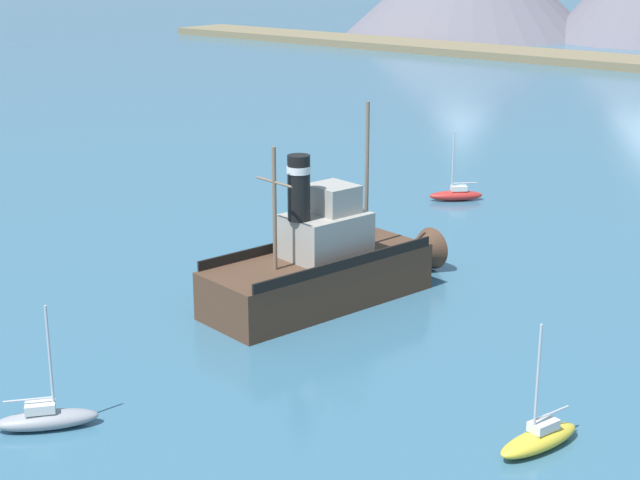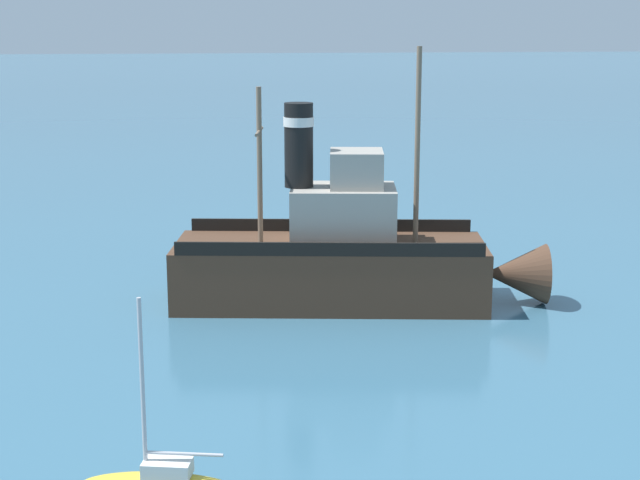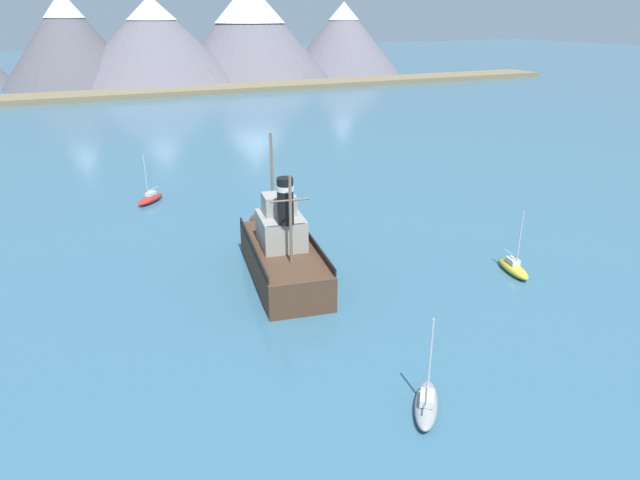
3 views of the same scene
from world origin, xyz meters
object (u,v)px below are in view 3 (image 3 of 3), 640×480
(old_tugboat, at_px, (281,251))
(sailboat_grey, at_px, (426,404))
(sailboat_red, at_px, (150,198))
(sailboat_yellow, at_px, (513,267))

(old_tugboat, relative_size, sailboat_grey, 3.01)
(sailboat_red, bearing_deg, sailboat_grey, -80.14)
(old_tugboat, distance_m, sailboat_yellow, 17.11)
(sailboat_grey, bearing_deg, old_tugboat, 92.52)
(sailboat_grey, xyz_separation_m, sailboat_red, (-6.74, 38.77, 0.00))
(old_tugboat, distance_m, sailboat_grey, 17.42)
(sailboat_yellow, bearing_deg, sailboat_red, 127.40)
(sailboat_grey, relative_size, sailboat_yellow, 1.00)
(old_tugboat, height_order, sailboat_yellow, old_tugboat)
(old_tugboat, bearing_deg, sailboat_grey, -87.48)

